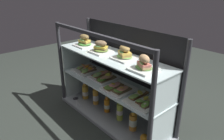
{
  "coord_description": "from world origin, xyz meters",
  "views": [
    {
      "loc": [
        1.38,
        -1.21,
        1.3
      ],
      "look_at": [
        0.0,
        0.0,
        0.53
      ],
      "focal_mm": 33.8,
      "sensor_mm": 36.0,
      "label": 1
    }
  ],
  "objects": [
    {
      "name": "plated_roll_sandwich_far_left",
      "position": [
        -0.43,
        -0.01,
        0.72
      ],
      "size": [
        0.19,
        0.19,
        0.13
      ],
      "color": "white",
      "rests_on": "shelf_upper_glass"
    },
    {
      "name": "riser_lower_tier",
      "position": [
        0.0,
        0.0,
        0.21
      ],
      "size": [
        1.23,
        0.35,
        0.34
      ],
      "color": "silver",
      "rests_on": "case_base_deck"
    },
    {
      "name": "plated_roll_sandwich_mid_left",
      "position": [
        0.42,
        -0.05,
        0.72
      ],
      "size": [
        0.19,
        0.19,
        0.12
      ],
      "color": "white",
      "rests_on": "shelf_upper_glass"
    },
    {
      "name": "orange_fruit_beside_bottles",
      "position": [
        0.48,
        -0.06,
        0.07
      ],
      "size": [
        0.07,
        0.07,
        0.07
      ],
      "primitive_type": "sphere",
      "color": "orange",
      "rests_on": "case_base_deck"
    },
    {
      "name": "shelf_upper_glass",
      "position": [
        0.0,
        0.0,
        0.67
      ],
      "size": [
        1.25,
        0.37,
        0.01
      ],
      "primitive_type": "cube",
      "color": "silver",
      "rests_on": "riser_upper_tier"
    },
    {
      "name": "juice_bottle_front_right_end",
      "position": [
        0.31,
        -0.01,
        0.12
      ],
      "size": [
        0.07,
        0.07,
        0.21
      ],
      "color": "gold",
      "rests_on": "case_base_deck"
    },
    {
      "name": "orange_fruit_near_left_post",
      "position": [
        0.52,
        0.03,
        0.08
      ],
      "size": [
        0.08,
        0.08,
        0.08
      ],
      "primitive_type": "sphere",
      "color": "orange",
      "rests_on": "case_base_deck"
    },
    {
      "name": "case_base_deck",
      "position": [
        0.0,
        0.0,
        0.02
      ],
      "size": [
        1.31,
        0.43,
        0.04
      ],
      "primitive_type": "cube",
      "color": "#9CA3A8",
      "rests_on": "ground"
    },
    {
      "name": "juice_bottle_front_middle",
      "position": [
        -0.45,
        -0.02,
        0.12
      ],
      "size": [
        0.07,
        0.07,
        0.21
      ],
      "color": "gold",
      "rests_on": "case_base_deck"
    },
    {
      "name": "case_frame",
      "position": [
        0.0,
        0.11,
        0.5
      ],
      "size": [
        1.31,
        0.43,
        0.92
      ],
      "color": "#333338",
      "rests_on": "ground"
    },
    {
      "name": "kitchen_scissors",
      "position": [
        -0.49,
        -0.12,
        0.04
      ],
      "size": [
        0.18,
        0.12,
        0.01
      ],
      "color": "silver",
      "rests_on": "case_base_deck"
    },
    {
      "name": "ground_plane",
      "position": [
        0.0,
        0.0,
        -0.01
      ],
      "size": [
        6.0,
        6.0,
        0.02
      ],
      "primitive_type": "cube",
      "color": "#2C322C",
      "rests_on": "ground"
    },
    {
      "name": "open_sandwich_tray_far_left",
      "position": [
        0.14,
        -0.05,
        0.41
      ],
      "size": [
        0.26,
        0.26,
        0.06
      ],
      "color": "white",
      "rests_on": "shelf_lower_glass"
    },
    {
      "name": "juice_bottle_front_fourth",
      "position": [
        0.12,
        -0.0,
        0.13
      ],
      "size": [
        0.06,
        0.06,
        0.22
      ],
      "color": "#BBD047",
      "rests_on": "case_base_deck"
    },
    {
      "name": "juice_bottle_front_left_end",
      "position": [
        -0.27,
        -0.0,
        0.13
      ],
      "size": [
        0.06,
        0.06,
        0.23
      ],
      "color": "gold",
      "rests_on": "case_base_deck"
    },
    {
      "name": "open_sandwich_tray_mid_right",
      "position": [
        -0.42,
        -0.0,
        0.41
      ],
      "size": [
        0.26,
        0.26,
        0.06
      ],
      "color": "white",
      "rests_on": "shelf_lower_glass"
    },
    {
      "name": "riser_upper_tier",
      "position": [
        0.0,
        0.0,
        0.53
      ],
      "size": [
        1.23,
        0.35,
        0.28
      ],
      "color": "silver",
      "rests_on": "shelf_lower_glass"
    },
    {
      "name": "plated_roll_sandwich_right_of_center",
      "position": [
        -0.14,
        -0.02,
        0.72
      ],
      "size": [
        0.19,
        0.19,
        0.12
      ],
      "color": "white",
      "rests_on": "shelf_upper_glass"
    },
    {
      "name": "shelf_lower_glass",
      "position": [
        0.0,
        0.0,
        0.38
      ],
      "size": [
        1.25,
        0.37,
        0.01
      ],
      "primitive_type": "cube",
      "color": "silver",
      "rests_on": "riser_lower_tier"
    },
    {
      "name": "open_sandwich_tray_left_of_center",
      "position": [
        0.42,
        -0.03,
        0.41
      ],
      "size": [
        0.26,
        0.26,
        0.06
      ],
      "color": "white",
      "rests_on": "shelf_lower_glass"
    },
    {
      "name": "plated_roll_sandwich_left_of_center",
      "position": [
        0.14,
        0.02,
        0.72
      ],
      "size": [
        0.19,
        0.19,
        0.13
      ],
      "color": "white",
      "rests_on": "shelf_upper_glass"
    },
    {
      "name": "open_sandwich_tray_right_of_center",
      "position": [
        -0.15,
        0.02,
        0.41
      ],
      "size": [
        0.26,
        0.26,
        0.06
      ],
      "color": "white",
      "rests_on": "shelf_lower_glass"
    },
    {
      "name": "juice_bottle_tucked_behind",
      "position": [
        -0.07,
        -0.01,
        0.11
      ],
      "size": [
        0.06,
        0.06,
        0.2
      ],
      "color": "orange",
      "rests_on": "case_base_deck"
    }
  ]
}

